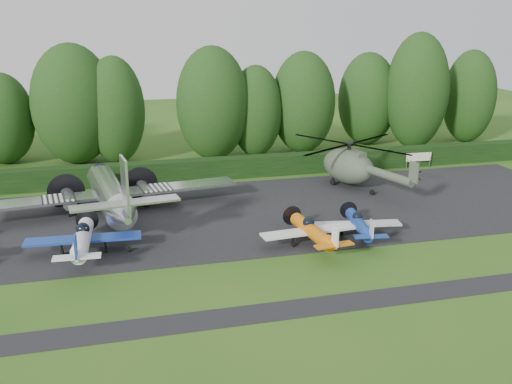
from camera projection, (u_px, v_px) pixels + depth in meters
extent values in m
plane|color=#275417|center=(202.00, 271.00, 35.35)|extent=(160.00, 160.00, 0.00)
cube|color=black|center=(182.00, 219.00, 44.62)|extent=(70.00, 18.00, 0.01)
cube|color=black|center=(220.00, 319.00, 29.79)|extent=(70.00, 2.00, 0.00)
cube|color=black|center=(168.00, 182.00, 54.82)|extent=(90.00, 1.60, 2.00)
cylinder|color=silver|center=(110.00, 194.00, 44.82)|extent=(2.20, 11.47, 2.20)
cone|color=silver|center=(109.00, 173.00, 50.78)|extent=(2.20, 1.43, 2.20)
cone|color=silver|center=(110.00, 216.00, 38.30)|extent=(2.20, 2.87, 2.20)
sphere|color=black|center=(109.00, 171.00, 49.78)|extent=(1.43, 1.43, 1.43)
cube|color=silver|center=(110.00, 194.00, 45.79)|extent=(21.03, 2.29, 0.21)
cube|color=white|center=(60.00, 196.00, 44.86)|extent=(2.49, 2.39, 0.05)
cube|color=white|center=(158.00, 189.00, 46.66)|extent=(2.49, 2.39, 0.05)
cylinder|color=silver|center=(71.00, 197.00, 45.67)|extent=(1.05, 3.06, 1.05)
cylinder|color=silver|center=(148.00, 192.00, 47.11)|extent=(1.05, 3.06, 1.05)
cylinder|color=black|center=(72.00, 190.00, 47.67)|extent=(3.06, 0.03, 3.06)
cylinder|color=black|center=(147.00, 185.00, 49.10)|extent=(3.06, 0.03, 3.06)
cube|color=silver|center=(109.00, 205.00, 37.28)|extent=(7.17, 1.34, 0.13)
cube|color=silver|center=(108.00, 186.00, 36.63)|extent=(0.17, 2.10, 3.63)
cylinder|color=black|center=(72.00, 211.00, 45.62)|extent=(0.24, 0.86, 0.86)
cylinder|color=black|center=(149.00, 205.00, 47.06)|extent=(0.24, 0.86, 0.86)
cylinder|color=black|center=(113.00, 252.00, 37.85)|extent=(0.17, 0.42, 0.42)
cylinder|color=white|center=(83.00, 239.00, 37.27)|extent=(1.03, 5.92, 1.03)
sphere|color=black|center=(82.00, 229.00, 37.73)|extent=(0.90, 0.90, 0.90)
cube|color=#19399A|center=(83.00, 239.00, 37.82)|extent=(7.53, 1.40, 0.15)
cube|color=white|center=(80.00, 257.00, 33.90)|extent=(2.80, 0.75, 0.11)
cube|color=#19399A|center=(79.00, 246.00, 33.60)|extent=(0.11, 0.86, 1.40)
cylinder|color=black|center=(84.00, 220.00, 40.81)|extent=(1.61, 0.02, 1.61)
cylinder|color=black|center=(62.00, 254.00, 37.53)|extent=(0.15, 0.47, 0.47)
cylinder|color=black|center=(106.00, 250.00, 38.19)|extent=(0.15, 0.47, 0.47)
cylinder|color=black|center=(85.00, 239.00, 40.16)|extent=(0.13, 0.43, 0.43)
cylinder|color=#D06B0C|center=(312.00, 231.00, 38.96)|extent=(0.94, 5.41, 0.94)
sphere|color=black|center=(309.00, 222.00, 39.38)|extent=(0.83, 0.83, 0.83)
cube|color=white|center=(310.00, 231.00, 39.46)|extent=(6.88, 1.28, 0.14)
cube|color=#D06B0C|center=(330.00, 246.00, 35.88)|extent=(2.56, 0.69, 0.10)
cube|color=white|center=(331.00, 237.00, 35.60)|extent=(0.10, 0.79, 1.28)
cylinder|color=black|center=(296.00, 215.00, 42.20)|extent=(1.48, 0.02, 1.48)
cylinder|color=black|center=(293.00, 244.00, 39.20)|extent=(0.14, 0.43, 0.43)
cylinder|color=black|center=(328.00, 240.00, 39.80)|extent=(0.14, 0.43, 0.43)
cylinder|color=black|center=(300.00, 231.00, 41.60)|extent=(0.12, 0.39, 0.39)
cylinder|color=navy|center=(359.00, 224.00, 40.60)|extent=(0.86, 4.91, 0.86)
sphere|color=black|center=(356.00, 217.00, 40.98)|extent=(0.75, 0.75, 0.75)
cube|color=#BBBCC2|center=(357.00, 224.00, 41.05)|extent=(6.24, 1.16, 0.12)
cube|color=navy|center=(378.00, 236.00, 37.80)|extent=(2.32, 0.62, 0.09)
cube|color=#BBBCC2|center=(379.00, 228.00, 37.55)|extent=(0.09, 0.71, 1.16)
cylinder|color=black|center=(342.00, 210.00, 43.53)|extent=(1.34, 0.02, 1.34)
cylinder|color=black|center=(342.00, 235.00, 40.81)|extent=(0.12, 0.39, 0.39)
cylinder|color=black|center=(372.00, 232.00, 41.36)|extent=(0.12, 0.39, 0.39)
cylinder|color=black|center=(346.00, 224.00, 42.99)|extent=(0.11, 0.36, 0.36)
ellipsoid|color=#3F4837|center=(348.00, 166.00, 52.80)|extent=(3.33, 6.10, 3.19)
cylinder|color=#3F4837|center=(371.00, 176.00, 48.26)|extent=(0.75, 6.40, 0.75)
cube|color=#3F4837|center=(390.00, 175.00, 44.91)|extent=(0.13, 0.96, 1.71)
cylinder|color=black|center=(349.00, 149.00, 52.33)|extent=(0.32, 0.32, 0.85)
cylinder|color=black|center=(349.00, 144.00, 52.19)|extent=(0.75, 0.75, 0.27)
cylinder|color=black|center=(349.00, 144.00, 52.19)|extent=(12.80, 12.80, 0.06)
cube|color=#3F4837|center=(353.00, 155.00, 51.65)|extent=(0.96, 2.13, 0.75)
ellipsoid|color=black|center=(341.00, 161.00, 54.35)|extent=(2.03, 2.03, 1.82)
cylinder|color=black|center=(333.00, 181.00, 53.81)|extent=(0.19, 0.60, 0.60)
cylinder|color=black|center=(354.00, 180.00, 54.31)|extent=(0.19, 0.60, 0.60)
cylinder|color=black|center=(363.00, 194.00, 50.12)|extent=(0.17, 0.51, 0.51)
cylinder|color=#3F3326|center=(407.00, 163.00, 59.47)|extent=(0.11, 0.11, 1.06)
cylinder|color=#3F3326|center=(430.00, 162.00, 60.10)|extent=(0.11, 0.11, 1.06)
cube|color=white|center=(419.00, 157.00, 59.61)|extent=(2.83, 0.07, 0.89)
cylinder|color=black|center=(466.00, 127.00, 71.90)|extent=(0.70, 0.70, 3.75)
ellipsoid|color=#173711|center=(469.00, 97.00, 70.78)|extent=(6.42, 6.42, 11.46)
cylinder|color=black|center=(77.00, 144.00, 61.27)|extent=(0.70, 0.70, 4.16)
ellipsoid|color=#173711|center=(73.00, 104.00, 60.02)|extent=(8.73, 8.73, 12.72)
cylinder|color=black|center=(213.00, 141.00, 63.04)|extent=(0.70, 0.70, 4.04)
ellipsoid|color=#173711|center=(213.00, 104.00, 61.82)|extent=(7.92, 7.92, 12.35)
cylinder|color=black|center=(414.00, 130.00, 68.28)|extent=(0.70, 0.70, 4.46)
ellipsoid|color=#173711|center=(417.00, 91.00, 66.95)|extent=(7.31, 7.31, 13.62)
cylinder|color=black|center=(366.00, 129.00, 70.68)|extent=(0.70, 0.70, 3.67)
ellipsoid|color=#173711|center=(368.00, 99.00, 69.57)|extent=(7.19, 7.19, 11.23)
cylinder|color=black|center=(6.00, 149.00, 61.27)|extent=(0.70, 0.70, 3.19)
ellipsoid|color=#173711|center=(2.00, 119.00, 60.32)|extent=(6.56, 6.56, 9.73)
cylinder|color=black|center=(118.00, 146.00, 61.47)|extent=(0.70, 0.70, 3.74)
ellipsoid|color=#173711|center=(115.00, 110.00, 60.34)|extent=(6.28, 6.28, 11.41)
cylinder|color=black|center=(302.00, 136.00, 66.29)|extent=(0.70, 0.70, 3.80)
ellipsoid|color=#173711|center=(303.00, 103.00, 65.15)|extent=(7.37, 7.37, 11.61)
cylinder|color=black|center=(256.00, 142.00, 64.51)|extent=(0.70, 0.70, 3.35)
ellipsoid|color=#173711|center=(256.00, 111.00, 63.51)|extent=(5.87, 5.87, 10.23)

